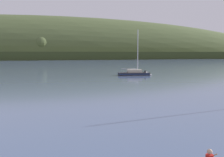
# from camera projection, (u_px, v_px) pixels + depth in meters

# --- Properties ---
(far_shoreline_hill) EXTENTS (559.41, 96.97, 65.60)m
(far_shoreline_hill) POSITION_uv_depth(u_px,v_px,m) (51.00, 58.00, 227.37)
(far_shoreline_hill) COLOR #35401E
(far_shoreline_hill) RESTS_ON ground
(sailboat_near_mooring) EXTENTS (7.51, 3.40, 10.53)m
(sailboat_near_mooring) POSITION_uv_depth(u_px,v_px,m) (138.00, 75.00, 60.88)
(sailboat_near_mooring) COLOR #232328
(sailboat_near_mooring) RESTS_ON ground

